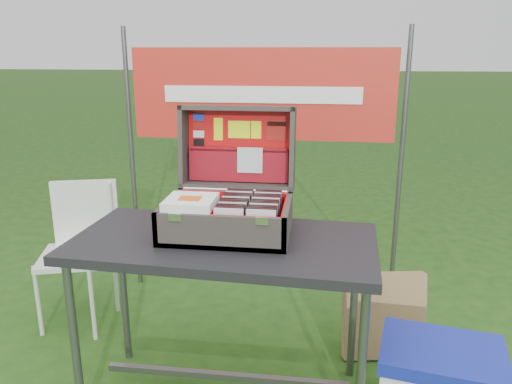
# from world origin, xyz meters

# --- Properties ---
(table) EXTENTS (1.30, 0.71, 0.79)m
(table) POSITION_xyz_m (-0.03, -0.02, 0.40)
(table) COLOR black
(table) RESTS_ON ground
(table_top) EXTENTS (1.30, 0.71, 0.04)m
(table_top) POSITION_xyz_m (-0.03, -0.02, 0.77)
(table_top) COLOR black
(table_top) RESTS_ON ground
(table_leg_fl) EXTENTS (0.04, 0.04, 0.75)m
(table_leg_fl) POSITION_xyz_m (-0.60, -0.27, 0.38)
(table_leg_fl) COLOR #59595B
(table_leg_fl) RESTS_ON ground
(table_leg_fr) EXTENTS (0.04, 0.04, 0.75)m
(table_leg_fr) POSITION_xyz_m (0.55, -0.27, 0.38)
(table_leg_fr) COLOR #59595B
(table_leg_fr) RESTS_ON ground
(table_leg_bl) EXTENTS (0.04, 0.04, 0.75)m
(table_leg_bl) POSITION_xyz_m (-0.60, 0.24, 0.38)
(table_leg_bl) COLOR #59595B
(table_leg_bl) RESTS_ON ground
(table_leg_br) EXTENTS (0.04, 0.04, 0.75)m
(table_leg_br) POSITION_xyz_m (0.55, 0.24, 0.38)
(table_leg_br) COLOR #59595B
(table_leg_br) RESTS_ON ground
(table_brace) EXTENTS (1.12, 0.03, 0.03)m
(table_brace) POSITION_xyz_m (-0.03, -0.02, 0.12)
(table_brace) COLOR #59595B
(table_brace) RESTS_ON ground
(suitcase) EXTENTS (0.54, 0.54, 0.52)m
(suitcase) POSITION_xyz_m (-0.02, 0.10, 1.05)
(suitcase) COLOR #3E3934
(suitcase) RESTS_ON table
(suitcase_base_bottom) EXTENTS (0.54, 0.38, 0.02)m
(suitcase_base_bottom) POSITION_xyz_m (-0.02, 0.04, 0.80)
(suitcase_base_bottom) COLOR #3E3934
(suitcase_base_bottom) RESTS_ON table_top
(suitcase_base_wall_front) EXTENTS (0.54, 0.02, 0.14)m
(suitcase_base_wall_front) POSITION_xyz_m (-0.02, -0.14, 0.86)
(suitcase_base_wall_front) COLOR #3E3934
(suitcase_base_wall_front) RESTS_ON table_top
(suitcase_base_wall_back) EXTENTS (0.54, 0.02, 0.14)m
(suitcase_base_wall_back) POSITION_xyz_m (-0.02, 0.22, 0.86)
(suitcase_base_wall_back) COLOR #3E3934
(suitcase_base_wall_back) RESTS_ON table_top
(suitcase_base_wall_left) EXTENTS (0.02, 0.38, 0.14)m
(suitcase_base_wall_left) POSITION_xyz_m (-0.28, 0.04, 0.86)
(suitcase_base_wall_left) COLOR #3E3934
(suitcase_base_wall_left) RESTS_ON table_top
(suitcase_base_wall_right) EXTENTS (0.02, 0.38, 0.14)m
(suitcase_base_wall_right) POSITION_xyz_m (0.24, 0.04, 0.86)
(suitcase_base_wall_right) COLOR #3E3934
(suitcase_base_wall_right) RESTS_ON table_top
(suitcase_liner_floor) EXTENTS (0.49, 0.34, 0.01)m
(suitcase_liner_floor) POSITION_xyz_m (-0.02, 0.04, 0.82)
(suitcase_liner_floor) COLOR red
(suitcase_liner_floor) RESTS_ON suitcase_base_bottom
(suitcase_latch_left) EXTENTS (0.05, 0.01, 0.03)m
(suitcase_latch_left) POSITION_xyz_m (-0.19, -0.15, 0.93)
(suitcase_latch_left) COLOR silver
(suitcase_latch_left) RESTS_ON suitcase_base_wall_front
(suitcase_latch_right) EXTENTS (0.05, 0.01, 0.03)m
(suitcase_latch_right) POSITION_xyz_m (0.15, -0.15, 0.93)
(suitcase_latch_right) COLOR silver
(suitcase_latch_right) RESTS_ON suitcase_base_wall_front
(suitcase_hinge) EXTENTS (0.48, 0.02, 0.02)m
(suitcase_hinge) POSITION_xyz_m (-0.02, 0.23, 0.94)
(suitcase_hinge) COLOR silver
(suitcase_hinge) RESTS_ON suitcase_base_wall_back
(suitcase_lid_back) EXTENTS (0.54, 0.06, 0.38)m
(suitcase_lid_back) POSITION_xyz_m (-0.02, 0.38, 1.11)
(suitcase_lid_back) COLOR #3E3934
(suitcase_lid_back) RESTS_ON suitcase_base_wall_back
(suitcase_lid_rim_far) EXTENTS (0.54, 0.14, 0.03)m
(suitcase_lid_rim_far) POSITION_xyz_m (-0.02, 0.34, 1.30)
(suitcase_lid_rim_far) COLOR #3E3934
(suitcase_lid_rim_far) RESTS_ON suitcase_lid_back
(suitcase_lid_rim_near) EXTENTS (0.54, 0.14, 0.03)m
(suitcase_lid_rim_near) POSITION_xyz_m (-0.02, 0.30, 0.94)
(suitcase_lid_rim_near) COLOR #3E3934
(suitcase_lid_rim_near) RESTS_ON suitcase_lid_back
(suitcase_lid_rim_left) EXTENTS (0.02, 0.18, 0.39)m
(suitcase_lid_rim_left) POSITION_xyz_m (-0.28, 0.32, 1.12)
(suitcase_lid_rim_left) COLOR #3E3934
(suitcase_lid_rim_left) RESTS_ON suitcase_lid_back
(suitcase_lid_rim_right) EXTENTS (0.02, 0.18, 0.39)m
(suitcase_lid_rim_right) POSITION_xyz_m (0.24, 0.32, 1.12)
(suitcase_lid_rim_right) COLOR #3E3934
(suitcase_lid_rim_right) RESTS_ON suitcase_lid_back
(suitcase_lid_liner) EXTENTS (0.49, 0.04, 0.34)m
(suitcase_lid_liner) POSITION_xyz_m (-0.02, 0.37, 1.12)
(suitcase_lid_liner) COLOR red
(suitcase_lid_liner) RESTS_ON suitcase_lid_back
(suitcase_liner_wall_front) EXTENTS (0.49, 0.01, 0.12)m
(suitcase_liner_wall_front) POSITION_xyz_m (-0.02, -0.13, 0.88)
(suitcase_liner_wall_front) COLOR red
(suitcase_liner_wall_front) RESTS_ON suitcase_base_bottom
(suitcase_liner_wall_back) EXTENTS (0.49, 0.01, 0.12)m
(suitcase_liner_wall_back) POSITION_xyz_m (-0.02, 0.21, 0.88)
(suitcase_liner_wall_back) COLOR red
(suitcase_liner_wall_back) RESTS_ON suitcase_base_bottom
(suitcase_liner_wall_left) EXTENTS (0.01, 0.34, 0.12)m
(suitcase_liner_wall_left) POSITION_xyz_m (-0.26, 0.04, 0.88)
(suitcase_liner_wall_left) COLOR red
(suitcase_liner_wall_left) RESTS_ON suitcase_base_bottom
(suitcase_liner_wall_right) EXTENTS (0.01, 0.34, 0.12)m
(suitcase_liner_wall_right) POSITION_xyz_m (0.22, 0.04, 0.88)
(suitcase_liner_wall_right) COLOR red
(suitcase_liner_wall_right) RESTS_ON suitcase_base_bottom
(suitcase_lid_pocket) EXTENTS (0.47, 0.05, 0.16)m
(suitcase_lid_pocket) POSITION_xyz_m (-0.02, 0.34, 1.03)
(suitcase_lid_pocket) COLOR maroon
(suitcase_lid_pocket) RESTS_ON suitcase_lid_liner
(suitcase_pocket_edge) EXTENTS (0.46, 0.02, 0.02)m
(suitcase_pocket_edge) POSITION_xyz_m (-0.02, 0.34, 1.11)
(suitcase_pocket_edge) COLOR maroon
(suitcase_pocket_edge) RESTS_ON suitcase_lid_pocket
(suitcase_pocket_cd) EXTENTS (0.12, 0.02, 0.12)m
(suitcase_pocket_cd) POSITION_xyz_m (0.04, 0.33, 1.06)
(suitcase_pocket_cd) COLOR silver
(suitcase_pocket_cd) RESTS_ON suitcase_lid_pocket
(lid_sticker_cc_a) EXTENTS (0.05, 0.01, 0.03)m
(lid_sticker_cc_a) POSITION_xyz_m (-0.22, 0.37, 1.25)
(lid_sticker_cc_a) COLOR #1933B2
(lid_sticker_cc_a) RESTS_ON suitcase_lid_liner
(lid_sticker_cc_b) EXTENTS (0.05, 0.01, 0.03)m
(lid_sticker_cc_b) POSITION_xyz_m (-0.22, 0.37, 1.21)
(lid_sticker_cc_b) COLOR #9E1712
(lid_sticker_cc_b) RESTS_ON suitcase_lid_liner
(lid_sticker_cc_c) EXTENTS (0.05, 0.01, 0.03)m
(lid_sticker_cc_c) POSITION_xyz_m (-0.22, 0.37, 1.17)
(lid_sticker_cc_c) COLOR white
(lid_sticker_cc_c) RESTS_ON suitcase_lid_liner
(lid_sticker_cc_d) EXTENTS (0.05, 0.01, 0.03)m
(lid_sticker_cc_d) POSITION_xyz_m (-0.22, 0.36, 1.13)
(lid_sticker_cc_d) COLOR black
(lid_sticker_cc_d) RESTS_ON suitcase_lid_liner
(lid_card_neon_tall) EXTENTS (0.04, 0.01, 0.10)m
(lid_card_neon_tall) POSITION_xyz_m (-0.12, 0.37, 1.20)
(lid_card_neon_tall) COLOR #E5FE11
(lid_card_neon_tall) RESTS_ON suitcase_lid_liner
(lid_card_neon_main) EXTENTS (0.11, 0.01, 0.08)m
(lid_card_neon_main) POSITION_xyz_m (-0.02, 0.37, 1.20)
(lid_card_neon_main) COLOR #E5FE11
(lid_card_neon_main) RESTS_ON suitcase_lid_liner
(lid_card_neon_small) EXTENTS (0.05, 0.01, 0.08)m
(lid_card_neon_small) POSITION_xyz_m (0.06, 0.37, 1.20)
(lid_card_neon_small) COLOR #E5FE11
(lid_card_neon_small) RESTS_ON suitcase_lid_liner
(lid_sticker_band) EXTENTS (0.10, 0.01, 0.10)m
(lid_sticker_band) POSITION_xyz_m (0.16, 0.37, 1.20)
(lid_sticker_band) COLOR #9E1712
(lid_sticker_band) RESTS_ON suitcase_lid_liner
(lid_sticker_band_bar) EXTENTS (0.09, 0.00, 0.02)m
(lid_sticker_band_bar) POSITION_xyz_m (0.16, 0.37, 1.23)
(lid_sticker_band_bar) COLOR black
(lid_sticker_band_bar) RESTS_ON suitcase_lid_liner
(cd_left_0) EXTENTS (0.12, 0.01, 0.14)m
(cd_left_0) POSITION_xyz_m (0.01, -0.11, 0.89)
(cd_left_0) COLOR silver
(cd_left_0) RESTS_ON suitcase_liner_floor
(cd_left_1) EXTENTS (0.12, 0.01, 0.14)m
(cd_left_1) POSITION_xyz_m (0.01, -0.08, 0.89)
(cd_left_1) COLOR black
(cd_left_1) RESTS_ON suitcase_liner_floor
(cd_left_2) EXTENTS (0.12, 0.01, 0.14)m
(cd_left_2) POSITION_xyz_m (0.01, -0.06, 0.89)
(cd_left_2) COLOR black
(cd_left_2) RESTS_ON suitcase_liner_floor
(cd_left_3) EXTENTS (0.12, 0.01, 0.14)m
(cd_left_3) POSITION_xyz_m (0.01, -0.04, 0.89)
(cd_left_3) COLOR black
(cd_left_3) RESTS_ON suitcase_liner_floor
(cd_left_4) EXTENTS (0.12, 0.01, 0.14)m
(cd_left_4) POSITION_xyz_m (0.01, -0.02, 0.89)
(cd_left_4) COLOR silver
(cd_left_4) RESTS_ON suitcase_liner_floor
(cd_left_5) EXTENTS (0.12, 0.01, 0.14)m
(cd_left_5) POSITION_xyz_m (0.01, -0.00, 0.89)
(cd_left_5) COLOR black
(cd_left_5) RESTS_ON suitcase_liner_floor
(cd_left_6) EXTENTS (0.12, 0.01, 0.14)m
(cd_left_6) POSITION_xyz_m (0.01, 0.02, 0.89)
(cd_left_6) COLOR black
(cd_left_6) RESTS_ON suitcase_liner_floor
(cd_left_7) EXTENTS (0.12, 0.01, 0.14)m
(cd_left_7) POSITION_xyz_m (0.01, 0.04, 0.89)
(cd_left_7) COLOR black
(cd_left_7) RESTS_ON suitcase_liner_floor
(cd_left_8) EXTENTS (0.12, 0.01, 0.14)m
(cd_left_8) POSITION_xyz_m (0.01, 0.06, 0.89)
(cd_left_8) COLOR silver
(cd_left_8) RESTS_ON suitcase_liner_floor
(cd_left_9) EXTENTS (0.12, 0.01, 0.14)m
(cd_left_9) POSITION_xyz_m (0.01, 0.08, 0.89)
(cd_left_9) COLOR black
(cd_left_9) RESTS_ON suitcase_liner_floor
(cd_left_10) EXTENTS (0.12, 0.01, 0.14)m
(cd_left_10) POSITION_xyz_m (0.01, 0.10, 0.89)
(cd_left_10) COLOR black
(cd_left_10) RESTS_ON suitcase_liner_floor
(cd_left_11) EXTENTS (0.12, 0.01, 0.14)m
(cd_left_11) POSITION_xyz_m (0.01, 0.13, 0.89)
(cd_left_11) COLOR black
(cd_left_11) RESTS_ON suitcase_liner_floor
(cd_left_12) EXTENTS (0.12, 0.01, 0.14)m
(cd_left_12) POSITION_xyz_m (0.01, 0.15, 0.89)
(cd_left_12) COLOR silver
(cd_left_12) RESTS_ON suitcase_liner_floor
(cd_left_13) EXTENTS (0.12, 0.01, 0.14)m
(cd_left_13) POSITION_xyz_m (0.01, 0.17, 0.89)
(cd_left_13) COLOR black
(cd_left_13) RESTS_ON suitcase_liner_floor
(cd_left_14) EXTENTS (0.12, 0.01, 0.14)m
(cd_left_14) POSITION_xyz_m (0.01, 0.19, 0.89)
(cd_left_14) COLOR black
(cd_left_14) RESTS_ON suitcase_liner_floor
(cd_right_0) EXTENTS (0.12, 0.01, 0.14)m
(cd_right_0) POSITION_xyz_m (0.14, -0.11, 0.89)
(cd_right_0) COLOR silver
(cd_right_0) RESTS_ON suitcase_liner_floor
(cd_right_1) EXTENTS (0.12, 0.01, 0.14)m
(cd_right_1) POSITION_xyz_m (0.14, -0.08, 0.89)
(cd_right_1) COLOR black
(cd_right_1) RESTS_ON suitcase_liner_floor
(cd_right_2) EXTENTS (0.12, 0.01, 0.14)m
(cd_right_2) POSITION_xyz_m (0.14, -0.06, 0.89)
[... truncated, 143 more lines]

